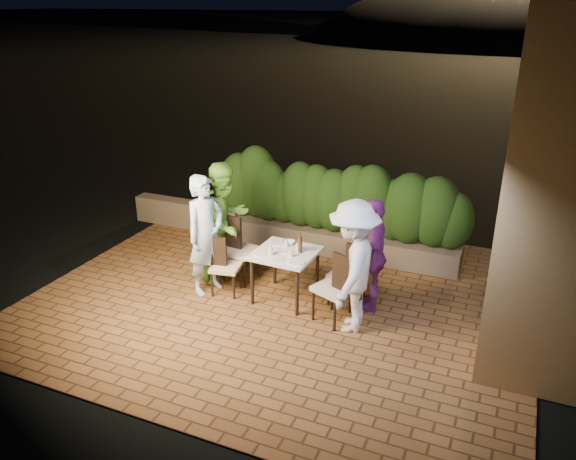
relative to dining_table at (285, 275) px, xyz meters
The scene contains 30 objects.
ground 0.60m from the dining_table, 95.73° to the right, with size 400.00×400.00×0.00m, color black.
terrace_floor 0.46m from the dining_table, 131.69° to the left, with size 7.00×6.00×0.15m, color brown.
window_pane 3.38m from the dining_table, 20.74° to the left, with size 0.08×1.00×1.40m, color black.
window_frame 3.37m from the dining_table, 20.81° to the left, with size 0.06×1.15×1.55m, color black.
planter 1.87m from the dining_table, 85.21° to the left, with size 4.20×0.55×0.40m, color brown.
hedge 1.94m from the dining_table, 85.21° to the left, with size 4.00×0.70×1.10m, color #1C380F, non-canonical shape.
parapet 3.40m from the dining_table, 146.96° to the left, with size 2.20×0.30×0.50m, color brown.
hill 59.74m from the dining_table, 88.12° to the left, with size 52.00×40.00×22.00m, color black.
dining_table is the anchor object (origin of this frame).
plate_nw 0.52m from the dining_table, 143.43° to the right, with size 0.20×0.20×0.01m, color white.
plate_sw 0.49m from the dining_table, 137.73° to the left, with size 0.20×0.20×0.01m, color white.
plate_ne 0.54m from the dining_table, 43.13° to the right, with size 0.24×0.24×0.01m, color white.
plate_se 0.51m from the dining_table, 39.13° to the left, with size 0.20×0.20×0.01m, color white.
plate_centre 0.38m from the dining_table, 70.41° to the left, with size 0.22×0.22×0.01m, color white.
plate_front 0.47m from the dining_table, 90.45° to the right, with size 0.20×0.20×0.01m, color white.
glass_nw 0.49m from the dining_table, 131.89° to the right, with size 0.07×0.07×0.12m, color silver.
glass_sw 0.47m from the dining_table, 109.06° to the left, with size 0.06×0.06×0.10m, color silver.
glass_ne 0.46m from the dining_table, 39.91° to the right, with size 0.06×0.06×0.10m, color silver.
glass_se 0.47m from the dining_table, 42.43° to the left, with size 0.06×0.06×0.11m, color silver.
beer_bottle 0.57m from the dining_table, 19.67° to the left, with size 0.06×0.06×0.30m, color #46250B, non-canonical shape.
bowl 0.49m from the dining_table, 102.67° to the left, with size 0.18×0.18×0.04m, color white.
chair_left_front 0.90m from the dining_table, 168.10° to the right, with size 0.41×0.41×0.88m, color black, non-canonical shape.
chair_left_back 0.93m from the dining_table, 162.15° to the left, with size 0.48×0.48×1.04m, color black, non-canonical shape.
chair_right_front 0.90m from the dining_table, 19.37° to the right, with size 0.48×0.48×1.03m, color black, non-canonical shape.
chair_right_back 0.90m from the dining_table, 13.30° to the left, with size 0.44×0.44×0.96m, color black, non-canonical shape.
diner_blue 1.30m from the dining_table, 169.42° to the right, with size 0.66×0.43×1.81m, color silver.
diner_green 1.29m from the dining_table, 165.25° to the left, with size 0.91×0.71×1.87m, color #75BF3B.
diner_white 1.28m from the dining_table, 18.27° to the right, with size 1.16×0.67×1.79m, color white.
diner_purple 1.31m from the dining_table, 12.24° to the left, with size 0.96×0.40×1.64m, color #77297B.
parapet_lamp 2.95m from the dining_table, 141.00° to the left, with size 0.10×0.10×0.14m, color orange.
Camera 1 is at (2.95, -6.20, 4.09)m, focal length 35.00 mm.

